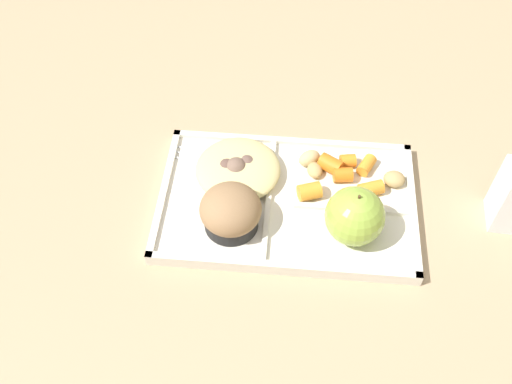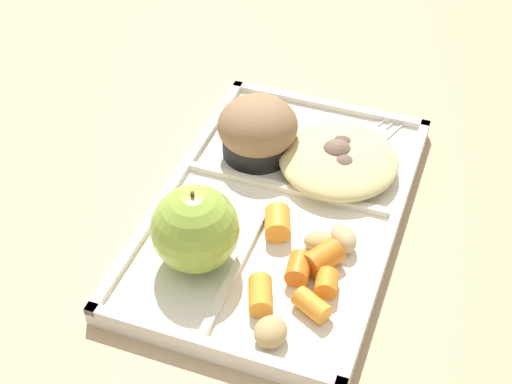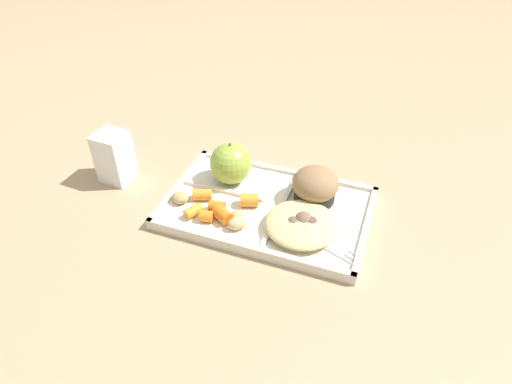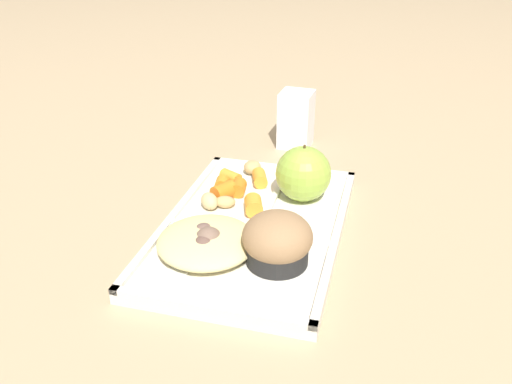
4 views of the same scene
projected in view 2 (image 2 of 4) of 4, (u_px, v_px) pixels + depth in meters
The scene contains 19 objects.
ground at pixel (279, 218), 0.80m from camera, with size 6.00×6.00×0.00m, color tan.
lunch_tray at pixel (279, 213), 0.79m from camera, with size 0.38×0.24×0.02m.
green_apple at pixel (195, 229), 0.71m from camera, with size 0.08×0.08×0.09m.
bran_muffin at pixel (258, 130), 0.83m from camera, with size 0.09×0.09×0.07m.
carrot_slice_diagonal at pixel (299, 268), 0.71m from camera, with size 0.02×0.02×0.03m, color orange.
carrot_slice_small at pixel (278, 222), 0.75m from camera, with size 0.03×0.03×0.03m, color orange.
carrot_slice_large at pixel (327, 283), 0.70m from camera, with size 0.02×0.02×0.02m, color orange.
carrot_slice_tilted at pixel (312, 305), 0.68m from camera, with size 0.02×0.02×0.03m, color orange.
carrot_slice_center at pixel (260, 295), 0.69m from camera, with size 0.02×0.02×0.04m, color orange.
carrot_slice_near_corner at pixel (323, 258), 0.72m from camera, with size 0.02×0.02×0.03m, color orange.
potato_chunk_large at pixel (271, 332), 0.66m from camera, with size 0.03×0.03×0.02m, color tan.
potato_chunk_browned at pixel (320, 241), 0.74m from camera, with size 0.03×0.02×0.02m, color tan.
potato_chunk_corner at pixel (343, 238), 0.74m from camera, with size 0.04×0.02×0.02m, color tan.
egg_noodle_pile at pixel (339, 160), 0.82m from camera, with size 0.13×0.13×0.03m, color #D6C684.
meatball_back at pixel (336, 156), 0.82m from camera, with size 0.04×0.04×0.04m, color #755B4C.
meatball_side at pixel (330, 156), 0.83m from camera, with size 0.03×0.03×0.03m, color #755B4C.
meatball_center at pixel (343, 169), 0.81m from camera, with size 0.03×0.03×0.03m, color brown.
meatball_front at pixel (341, 150), 0.83m from camera, with size 0.03×0.03×0.03m, color brown.
plastic_fork at pixel (364, 147), 0.86m from camera, with size 0.15×0.07×0.00m.
Camera 2 is at (-0.54, -0.17, 0.56)m, focal length 54.24 mm.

